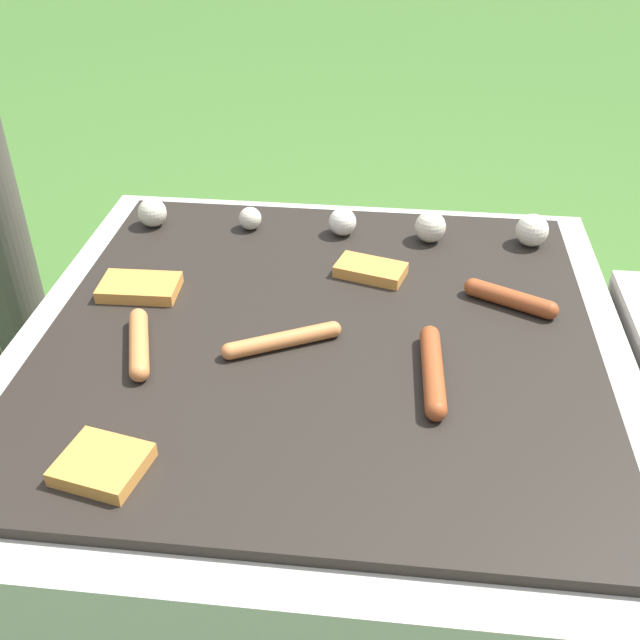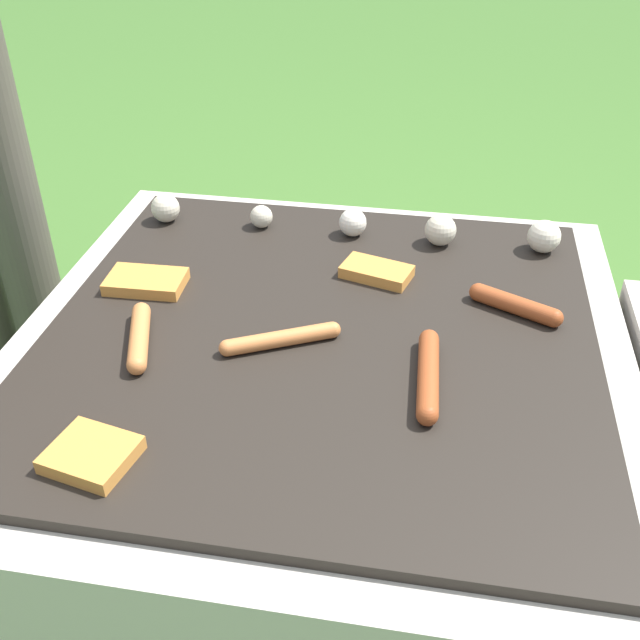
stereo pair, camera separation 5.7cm
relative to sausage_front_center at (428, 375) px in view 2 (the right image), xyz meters
name	(u,v)px [view 2 (the right image)]	position (x,y,z in m)	size (l,w,h in m)	color
ground_plane	(320,501)	(-0.17, 0.10, -0.40)	(14.00, 14.00, 0.00)	#3D6628
grill	(320,424)	(-0.17, 0.10, -0.21)	(0.95, 0.95, 0.38)	#B2AA9E
sausage_front_right	(515,305)	(0.13, 0.20, 0.00)	(0.14, 0.09, 0.03)	#93421E
sausage_front_left	(139,337)	(-0.43, 0.02, 0.00)	(0.07, 0.16, 0.03)	#C6753D
sausage_front_center	(428,375)	(0.00, 0.00, 0.00)	(0.04, 0.20, 0.03)	#93421E
sausage_back_center	(281,339)	(-0.22, 0.05, 0.00)	(0.17, 0.10, 0.02)	#C6753D
bread_slice_right	(146,282)	(-0.48, 0.17, 0.00)	(0.13, 0.08, 0.02)	#D18438
bread_slice_left	(377,272)	(-0.10, 0.27, 0.00)	(0.13, 0.09, 0.02)	#D18438
bread_slice_center	(91,455)	(-0.40, -0.22, 0.00)	(0.12, 0.11, 0.02)	#D18438
mushroom_row	(373,224)	(-0.12, 0.41, 0.01)	(0.76, 0.06, 0.06)	beige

